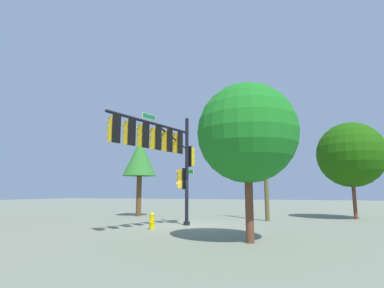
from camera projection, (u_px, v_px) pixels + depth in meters
ground_plane at (187, 225)px, 17.01m from camera, size 120.00×120.00×0.00m
signal_pole_assembly at (163, 149)px, 16.02m from camera, size 6.45×2.28×6.16m
utility_pole at (265, 159)px, 20.10m from camera, size 0.81×1.71×7.75m
fire_hydrant at (152, 221)px, 15.17m from camera, size 0.33×0.24×0.83m
tree_near at (140, 158)px, 24.11m from camera, size 2.62×2.62×6.02m
tree_mid at (351, 155)px, 21.46m from camera, size 4.60×4.60×6.77m
tree_far at (247, 133)px, 11.71m from camera, size 3.88×3.88×6.06m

